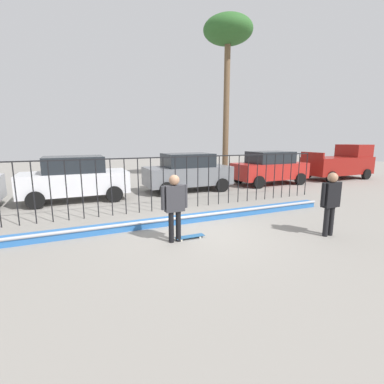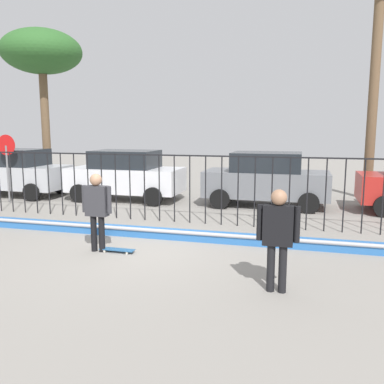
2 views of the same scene
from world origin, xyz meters
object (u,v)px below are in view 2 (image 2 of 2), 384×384
object	(u,v)px
stop_sign	(7,159)
palm_tree_short	(42,54)
parked_car_silver	(15,172)
camera_operator	(278,231)
parked_car_gray	(266,179)
skateboarder	(97,205)
parked_car_white	(126,175)
skateboard	(117,250)

from	to	relation	value
stop_sign	palm_tree_short	xyz separation A→B (m)	(-0.61, 3.36, 4.33)
parked_car_silver	palm_tree_short	xyz separation A→B (m)	(0.07, 2.13, 4.97)
camera_operator	parked_car_gray	world-z (taller)	parked_car_gray
parked_car_silver	parked_car_gray	distance (m)	10.07
skateboarder	parked_car_gray	size ratio (longest dim) A/B	0.41
skateboarder	camera_operator	xyz separation A→B (m)	(4.00, -1.28, 0.00)
parked_car_silver	camera_operator	bearing A→B (deg)	-35.29
parked_car_white	palm_tree_short	distance (m)	7.09
skateboard	parked_car_white	xyz separation A→B (m)	(-2.61, 6.26, 0.91)
skateboard	palm_tree_short	bearing A→B (deg)	125.12
camera_operator	palm_tree_short	xyz separation A→B (m)	(-10.87, 9.45, 4.89)
skateboard	camera_operator	world-z (taller)	camera_operator
camera_operator	stop_sign	bearing A→B (deg)	-4.37
parked_car_white	stop_sign	bearing A→B (deg)	-158.41
skateboard	parked_car_silver	bearing A→B (deg)	134.04
parked_car_white	skateboard	bearing A→B (deg)	-65.85
stop_sign	skateboard	bearing A→B (deg)	-35.47
parked_car_gray	stop_sign	size ratio (longest dim) A/B	1.72
stop_sign	camera_operator	bearing A→B (deg)	-30.69
skateboard	parked_car_white	bearing A→B (deg)	105.79
parked_car_white	stop_sign	distance (m)	4.40
skateboarder	parked_car_silver	world-z (taller)	parked_car_silver
parked_car_silver	parked_car_white	xyz separation A→B (m)	(4.77, 0.26, 0.00)
parked_car_silver	stop_sign	size ratio (longest dim) A/B	1.72
parked_car_white	palm_tree_short	xyz separation A→B (m)	(-4.70, 1.87, 4.97)
skateboarder	parked_car_gray	distance (m)	7.18
camera_operator	palm_tree_short	bearing A→B (deg)	-14.67
skateboard	parked_car_gray	bearing A→B (deg)	60.53
palm_tree_short	parked_car_white	bearing A→B (deg)	-21.68
parked_car_silver	stop_sign	world-z (taller)	stop_sign
parked_car_silver	stop_sign	bearing A→B (deg)	-62.47
parked_car_gray	stop_sign	bearing A→B (deg)	-174.01
skateboarder	parked_car_white	xyz separation A→B (m)	(-2.17, 6.30, -0.08)
camera_operator	stop_sign	world-z (taller)	stop_sign
skateboarder	palm_tree_short	size ratio (longest dim) A/B	0.25
skateboarder	palm_tree_short	world-z (taller)	palm_tree_short
palm_tree_short	parked_car_gray	bearing A→B (deg)	-9.66
parked_car_silver	parked_car_gray	size ratio (longest dim) A/B	1.00
camera_operator	palm_tree_short	world-z (taller)	palm_tree_short
parked_car_silver	palm_tree_short	world-z (taller)	palm_tree_short
palm_tree_short	skateboard	bearing A→B (deg)	-48.05
skateboard	parked_car_white	distance (m)	6.85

